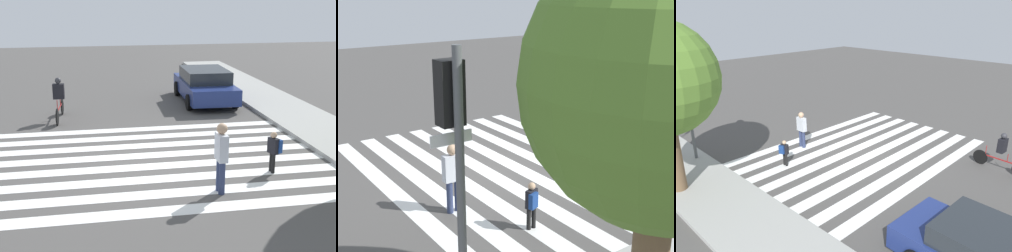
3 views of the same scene
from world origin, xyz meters
The scene contains 7 objects.
ground_plane centered at (0.00, 0.00, 0.00)m, with size 60.00×60.00×0.00m, color #4C4947.
crosswalk_stripes centered at (0.00, 0.00, 0.00)m, with size 6.81×10.00×0.01m.
traffic_light centered at (4.46, 5.33, 3.12)m, with size 0.60×0.50×4.45m.
street_tree centered at (2.39, 6.92, 3.97)m, with size 3.67×3.67×5.84m.
pedestrian_child_with_backpack centered at (2.41, 1.45, 0.94)m, with size 0.47×0.25×1.67m.
pedestrian_adult_yellow_jacket centered at (1.43, 3.16, 0.64)m, with size 0.33×0.32×1.09m.
cyclist_mid_street centered at (-4.97, -2.45, 0.86)m, with size 2.16×0.42×1.57m.
Camera 2 is at (7.17, 10.32, 5.12)m, focal length 50.00 mm.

